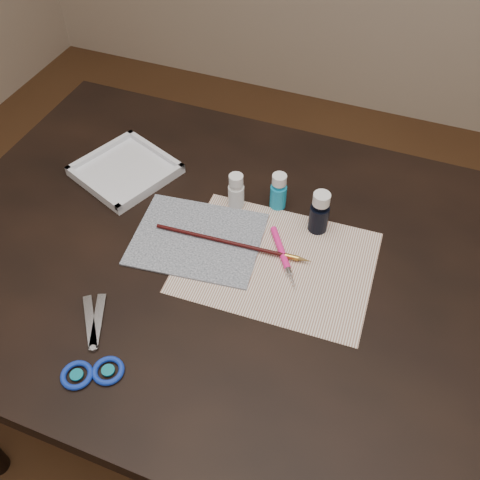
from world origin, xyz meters
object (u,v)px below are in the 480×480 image
(paper, at_px, (277,262))
(scissors, at_px, (89,340))
(canvas, at_px, (197,239))
(paint_bottle_cyan, at_px, (279,191))
(paint_bottle_navy, at_px, (320,212))
(paint_bottle_white, at_px, (236,191))
(palette_tray, at_px, (125,170))

(paper, relative_size, scissors, 1.78)
(paper, height_order, canvas, canvas)
(canvas, distance_m, scissors, 0.30)
(paint_bottle_cyan, bearing_deg, paper, -72.10)
(paper, distance_m, paint_bottle_navy, 0.14)
(paint_bottle_white, distance_m, scissors, 0.43)
(paint_bottle_white, distance_m, palette_tray, 0.28)
(canvas, height_order, paint_bottle_cyan, paint_bottle_cyan)
(paint_bottle_navy, height_order, scissors, paint_bottle_navy)
(paint_bottle_navy, bearing_deg, canvas, -151.72)
(paint_bottle_white, height_order, paint_bottle_cyan, paint_bottle_cyan)
(paint_bottle_white, relative_size, palette_tray, 0.44)
(canvas, relative_size, paint_bottle_white, 3.04)
(paint_bottle_cyan, height_order, palette_tray, paint_bottle_cyan)
(paper, bearing_deg, scissors, -130.68)
(paint_bottle_cyan, xyz_separation_m, paint_bottle_navy, (0.10, -0.04, 0.01))
(paint_bottle_white, bearing_deg, paper, -42.15)
(paper, bearing_deg, canvas, -179.33)
(paint_bottle_cyan, height_order, scissors, paint_bottle_cyan)
(paint_bottle_white, bearing_deg, scissors, -105.72)
(paint_bottle_cyan, relative_size, scissors, 0.41)
(paper, bearing_deg, paint_bottle_white, 137.85)
(paint_bottle_white, bearing_deg, paint_bottle_cyan, 20.75)
(paint_bottle_cyan, distance_m, scissors, 0.49)
(canvas, height_order, paint_bottle_navy, paint_bottle_navy)
(paint_bottle_white, distance_m, paint_bottle_cyan, 0.09)
(paper, distance_m, palette_tray, 0.43)
(canvas, distance_m, paint_bottle_navy, 0.26)
(canvas, relative_size, palette_tray, 1.33)
(paint_bottle_navy, distance_m, scissors, 0.51)
(paint_bottle_cyan, relative_size, palette_tray, 0.44)
(canvas, bearing_deg, paint_bottle_white, 73.00)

